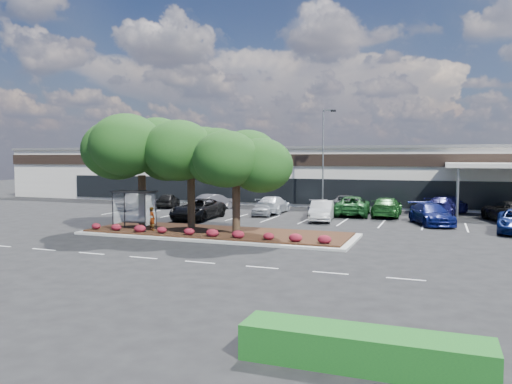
% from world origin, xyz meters
% --- Properties ---
extents(ground, '(160.00, 160.00, 0.00)m').
position_xyz_m(ground, '(0.00, 0.00, 0.00)').
color(ground, black).
rests_on(ground, ground).
extents(retail_store, '(80.40, 25.20, 6.25)m').
position_xyz_m(retail_store, '(0.06, 33.91, 3.15)').
color(retail_store, silver).
rests_on(retail_store, ground).
extents(landscape_island, '(18.00, 6.00, 0.26)m').
position_xyz_m(landscape_island, '(-2.00, 4.00, 0.12)').
color(landscape_island, '#ACADA7').
rests_on(landscape_island, ground).
extents(lane_markings, '(33.12, 20.06, 0.01)m').
position_xyz_m(lane_markings, '(-0.14, 10.42, 0.01)').
color(lane_markings, silver).
rests_on(lane_markings, ground).
extents(shrub_row, '(17.00, 0.80, 0.50)m').
position_xyz_m(shrub_row, '(-2.00, 1.90, 0.51)').
color(shrub_row, maroon).
rests_on(shrub_row, landscape_island).
extents(bus_shelter, '(2.75, 1.55, 2.59)m').
position_xyz_m(bus_shelter, '(-7.50, 2.95, 2.31)').
color(bus_shelter, black).
rests_on(bus_shelter, landscape_island).
extents(island_tree_west, '(7.20, 7.20, 7.89)m').
position_xyz_m(island_tree_west, '(-8.00, 4.50, 4.21)').
color(island_tree_west, '#0F340F').
rests_on(island_tree_west, landscape_island).
extents(island_tree_mid, '(6.60, 6.60, 7.32)m').
position_xyz_m(island_tree_mid, '(-4.50, 5.20, 3.92)').
color(island_tree_mid, '#0F340F').
rests_on(island_tree_mid, landscape_island).
extents(island_tree_east, '(5.80, 5.80, 6.50)m').
position_xyz_m(island_tree_east, '(-0.50, 3.70, 3.51)').
color(island_tree_east, '#0F340F').
rests_on(island_tree_east, landscape_island).
extents(hedge_south_east, '(6.00, 1.30, 0.90)m').
position_xyz_m(hedge_south_east, '(10.00, -13.50, 0.45)').
color(hedge_south_east, '#14481B').
rests_on(hedge_south_east, ground).
extents(conifer_north_west, '(4.40, 4.40, 10.00)m').
position_xyz_m(conifer_north_west, '(-30.00, 46.00, 5.00)').
color(conifer_north_west, '#0F340F').
rests_on(conifer_north_west, ground).
extents(person_waiting, '(0.67, 0.57, 1.55)m').
position_xyz_m(person_waiting, '(-6.17, 2.83, 1.04)').
color(person_waiting, '#594C47').
rests_on(person_waiting, landscape_island).
extents(light_pole, '(1.43, 0.50, 9.67)m').
position_xyz_m(light_pole, '(1.16, 21.52, 4.28)').
color(light_pole, '#ACADA7').
rests_on(light_pole, ground).
extents(car_0, '(2.38, 5.05, 1.67)m').
position_xyz_m(car_0, '(-16.53, 15.96, 0.84)').
color(car_0, '#BBBBBB').
rests_on(car_0, ground).
extents(car_1, '(2.86, 6.07, 1.68)m').
position_xyz_m(car_1, '(-7.00, 11.06, 0.84)').
color(car_1, black).
rests_on(car_1, ground).
extents(car_2, '(2.11, 4.18, 1.37)m').
position_xyz_m(car_2, '(-2.86, 15.64, 0.68)').
color(car_2, '#A5A8B0').
rests_on(car_2, ground).
extents(car_4, '(3.19, 5.11, 1.38)m').
position_xyz_m(car_4, '(2.07, 15.87, 0.69)').
color(car_4, slate).
rests_on(car_4, ground).
extents(car_5, '(2.35, 5.01, 1.59)m').
position_xyz_m(car_5, '(2.76, 13.64, 0.79)').
color(car_5, silver).
rests_on(car_5, ground).
extents(car_7, '(4.01, 5.92, 1.59)m').
position_xyz_m(car_7, '(11.04, 14.32, 0.80)').
color(car_7, '#0C1554').
rests_on(car_7, ground).
extents(car_9, '(2.75, 4.48, 1.43)m').
position_xyz_m(car_9, '(-14.32, 18.83, 0.71)').
color(car_9, black).
rests_on(car_9, ground).
extents(car_10, '(3.14, 4.86, 1.51)m').
position_xyz_m(car_10, '(-8.99, 18.50, 0.76)').
color(car_10, '#4F4D54').
rests_on(car_10, ground).
extents(car_11, '(2.44, 5.44, 1.55)m').
position_xyz_m(car_11, '(-2.64, 17.54, 0.77)').
color(car_11, silver).
rests_on(car_11, ground).
extents(car_12, '(2.73, 5.45, 1.48)m').
position_xyz_m(car_12, '(3.11, 22.42, 0.74)').
color(car_12, '#55555B').
rests_on(car_12, ground).
extents(car_13, '(3.31, 6.28, 1.68)m').
position_xyz_m(car_13, '(4.46, 18.38, 0.84)').
color(car_13, '#1A5222').
rests_on(car_13, ground).
extents(car_14, '(2.39, 5.71, 1.65)m').
position_xyz_m(car_14, '(7.36, 18.40, 0.82)').
color(car_14, '#1A4F1C').
rests_on(car_14, ground).
extents(car_15, '(4.12, 6.24, 1.68)m').
position_xyz_m(car_15, '(12.20, 21.91, 0.84)').
color(car_15, navy).
rests_on(car_15, ground).
extents(car_16, '(4.54, 6.66, 1.69)m').
position_xyz_m(car_16, '(16.85, 17.92, 0.85)').
color(car_16, black).
rests_on(car_16, ground).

